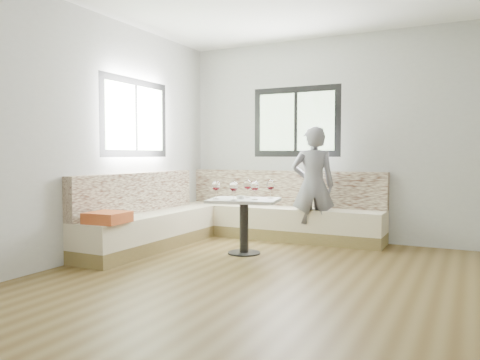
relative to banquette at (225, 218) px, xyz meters
name	(u,v)px	position (x,y,z in m)	size (l,w,h in m)	color
room	(291,129)	(1.51, -1.54, 1.08)	(5.01, 5.01, 2.81)	brown
banquette	(225,218)	(0.00, 0.00, 0.00)	(2.90, 2.80, 0.95)	olive
table	(244,213)	(0.54, -0.52, 0.16)	(0.91, 0.78, 0.66)	black
person	(313,185)	(1.08, 0.46, 0.44)	(0.57, 0.37, 1.55)	slate
olive_ramekin	(240,197)	(0.51, -0.54, 0.34)	(0.09, 0.09, 0.04)	white
wine_glass_a	(216,186)	(0.28, -0.72, 0.48)	(0.10, 0.10, 0.22)	white
wine_glass_b	(234,187)	(0.53, -0.75, 0.48)	(0.10, 0.10, 0.22)	white
wine_glass_c	(255,187)	(0.71, -0.59, 0.48)	(0.10, 0.10, 0.22)	white
wine_glass_d	(248,185)	(0.54, -0.41, 0.48)	(0.10, 0.10, 0.22)	white
wine_glass_e	(270,186)	(0.81, -0.34, 0.48)	(0.10, 0.10, 0.22)	white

